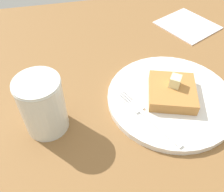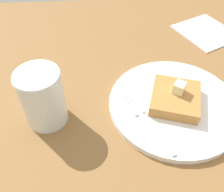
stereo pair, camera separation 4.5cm
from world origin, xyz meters
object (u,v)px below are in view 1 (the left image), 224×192
at_px(plate, 171,98).
at_px(fork, 144,114).
at_px(syrup_jar, 43,106).
at_px(napkin, 187,25).

height_order(plate, fork, fork).
bearing_deg(syrup_jar, plate, 2.51).
relative_size(plate, syrup_jar, 2.31).
distance_m(fork, syrup_jar, 0.18).
bearing_deg(napkin, syrup_jar, -145.95).
relative_size(fork, napkin, 1.05).
relative_size(syrup_jar, napkin, 0.77).
xyz_separation_m(fork, syrup_jar, (-0.18, 0.02, 0.04)).
height_order(fork, napkin, fork).
bearing_deg(napkin, fork, -126.96).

